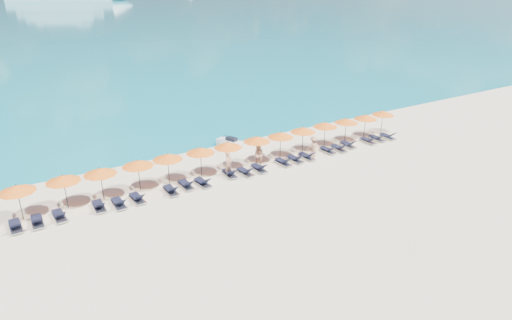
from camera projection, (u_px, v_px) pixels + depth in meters
ground at (280, 190)px, 28.94m from camera, size 1400.00×1400.00×0.00m
sailboat_near at (103, 0)px, 471.91m from camera, size 5.84×1.95×10.71m
jetski at (230, 143)px, 36.89m from camera, size 1.69×2.51×0.84m
beachgoer_a at (228, 164)px, 30.93m from camera, size 0.79×0.67×1.83m
beachgoer_b at (260, 155)px, 32.52m from camera, size 0.99×0.93×1.79m
beachgoer_c at (313, 147)px, 34.26m from camera, size 1.27×0.88×1.80m
umbrella_0 at (17, 189)px, 24.57m from camera, size 2.10×2.10×2.28m
umbrella_1 at (63, 178)px, 25.88m from camera, size 2.10×2.10×2.28m
umbrella_2 at (100, 171)px, 26.89m from camera, size 2.10×2.10×2.28m
umbrella_3 at (138, 163)px, 28.12m from camera, size 2.10×2.10×2.28m
umbrella_4 at (167, 157)px, 29.22m from camera, size 2.10×2.10×2.28m
umbrella_5 at (200, 150)px, 30.37m from camera, size 2.10×2.10×2.28m
umbrella_6 at (228, 145)px, 31.41m from camera, size 2.10×2.10×2.28m
umbrella_7 at (257, 139)px, 32.64m from camera, size 2.10×2.10×2.28m
umbrella_8 at (281, 135)px, 33.60m from camera, size 2.10×2.10×2.28m
umbrella_9 at (303, 130)px, 34.82m from camera, size 2.10×2.10×2.28m
umbrella_10 at (325, 125)px, 36.09m from camera, size 2.10×2.10×2.28m
umbrella_11 at (346, 121)px, 37.18m from camera, size 2.10×2.10×2.28m
umbrella_12 at (366, 117)px, 38.26m from camera, size 2.10×2.10×2.28m
umbrella_13 at (383, 113)px, 39.49m from camera, size 2.10×2.10×2.28m
lounger_0 at (15, 226)px, 24.17m from camera, size 0.68×1.72×0.66m
lounger_1 at (37, 221)px, 24.66m from camera, size 0.66×1.71×0.66m
lounger_2 at (59, 215)px, 25.28m from camera, size 0.71×1.73×0.66m
lounger_3 at (99, 206)px, 26.38m from camera, size 0.69×1.72×0.66m
lounger_4 at (119, 203)px, 26.72m from camera, size 0.65×1.71×0.66m
lounger_5 at (137, 198)px, 27.38m from camera, size 0.74×1.74×0.66m
lounger_6 at (171, 190)px, 28.44m from camera, size 0.63×1.70×0.66m
lounger_7 at (186, 185)px, 29.24m from camera, size 0.65×1.71×0.66m
lounger_8 at (202, 182)px, 29.59m from camera, size 0.75×1.74×0.66m
lounger_9 at (230, 173)px, 31.04m from camera, size 0.73×1.74×0.66m
lounger_10 at (245, 172)px, 31.30m from camera, size 0.72×1.74×0.66m
lounger_11 at (259, 168)px, 31.92m from camera, size 0.66×1.71×0.66m
lounger_12 at (283, 162)px, 33.07m from camera, size 0.67×1.72×0.66m
lounger_13 at (295, 159)px, 33.64m from camera, size 0.65×1.71×0.66m
lounger_14 at (307, 156)px, 34.19m from camera, size 0.69×1.72×0.66m
lounger_15 at (328, 150)px, 35.48m from camera, size 0.64×1.71×0.66m
lounger_16 at (339, 148)px, 35.95m from camera, size 0.76×1.74×0.66m
lounger_17 at (348, 144)px, 36.77m from camera, size 0.69×1.73×0.66m
lounger_18 at (368, 140)px, 37.72m from camera, size 0.68×1.72×0.66m
lounger_19 at (377, 138)px, 38.34m from camera, size 0.64×1.71×0.66m
lounger_20 at (388, 136)px, 38.80m from camera, size 0.63×1.70×0.66m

